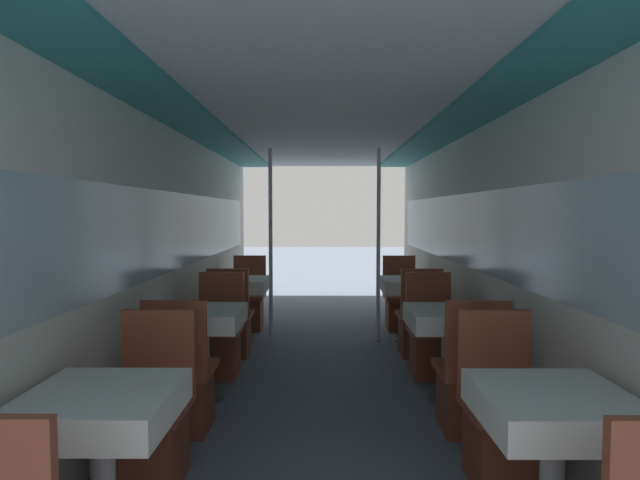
% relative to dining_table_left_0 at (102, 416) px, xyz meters
% --- Properties ---
extents(wall_left, '(0.05, 8.36, 2.22)m').
position_rel_dining_table_left_0_xyz_m(wall_left, '(-0.39, 2.00, 0.53)').
color(wall_left, silver).
rests_on(wall_left, ground_plane).
extents(wall_right, '(0.05, 8.36, 2.22)m').
position_rel_dining_table_left_0_xyz_m(wall_right, '(2.33, 2.00, 0.53)').
color(wall_right, silver).
rests_on(wall_right, ground_plane).
extents(ceiling_panel, '(2.72, 8.36, 0.07)m').
position_rel_dining_table_left_0_xyz_m(ceiling_panel, '(0.97, 2.00, 1.65)').
color(ceiling_panel, silver).
rests_on(ceiling_panel, wall_left).
extents(dining_table_left_0, '(0.62, 0.62, 0.73)m').
position_rel_dining_table_left_0_xyz_m(dining_table_left_0, '(0.00, 0.00, 0.00)').
color(dining_table_left_0, '#4C4C51').
rests_on(dining_table_left_0, ground_plane).
extents(chair_left_far_0, '(0.42, 0.42, 0.93)m').
position_rel_dining_table_left_0_xyz_m(chair_left_far_0, '(0.00, 0.59, -0.33)').
color(chair_left_far_0, brown).
rests_on(chair_left_far_0, ground_plane).
extents(dining_table_left_1, '(0.62, 0.62, 0.73)m').
position_rel_dining_table_left_0_xyz_m(dining_table_left_1, '(0.00, 1.80, 0.00)').
color(dining_table_left_1, '#4C4C51').
rests_on(dining_table_left_1, ground_plane).
extents(chair_left_near_1, '(0.42, 0.42, 0.93)m').
position_rel_dining_table_left_0_xyz_m(chair_left_near_1, '(0.00, 1.21, -0.33)').
color(chair_left_near_1, brown).
rests_on(chair_left_near_1, ground_plane).
extents(chair_left_far_1, '(0.42, 0.42, 0.93)m').
position_rel_dining_table_left_0_xyz_m(chair_left_far_1, '(0.00, 2.39, -0.33)').
color(chair_left_far_1, brown).
rests_on(chair_left_far_1, ground_plane).
extents(dining_table_left_2, '(0.62, 0.62, 0.73)m').
position_rel_dining_table_left_0_xyz_m(dining_table_left_2, '(0.00, 3.60, 0.00)').
color(dining_table_left_2, '#4C4C51').
rests_on(dining_table_left_2, ground_plane).
extents(chair_left_near_2, '(0.42, 0.42, 0.93)m').
position_rel_dining_table_left_0_xyz_m(chair_left_near_2, '(0.00, 3.02, -0.33)').
color(chair_left_near_2, brown).
rests_on(chair_left_near_2, ground_plane).
extents(chair_left_far_2, '(0.42, 0.42, 0.93)m').
position_rel_dining_table_left_0_xyz_m(chair_left_far_2, '(0.00, 4.19, -0.33)').
color(chair_left_far_2, brown).
rests_on(chair_left_far_2, ground_plane).
extents(support_pole_left_2, '(0.04, 0.04, 2.22)m').
position_rel_dining_table_left_0_xyz_m(support_pole_left_2, '(0.35, 3.60, 0.49)').
color(support_pole_left_2, silver).
rests_on(support_pole_left_2, ground_plane).
extents(dining_table_right_0, '(0.62, 0.62, 0.73)m').
position_rel_dining_table_left_0_xyz_m(dining_table_right_0, '(1.94, 0.00, 0.00)').
color(dining_table_right_0, '#4C4C51').
rests_on(dining_table_right_0, ground_plane).
extents(chair_right_far_0, '(0.42, 0.42, 0.93)m').
position_rel_dining_table_left_0_xyz_m(chair_right_far_0, '(1.94, 0.59, -0.33)').
color(chair_right_far_0, brown).
rests_on(chair_right_far_0, ground_plane).
extents(dining_table_right_1, '(0.62, 0.62, 0.73)m').
position_rel_dining_table_left_0_xyz_m(dining_table_right_1, '(1.94, 1.80, 0.00)').
color(dining_table_right_1, '#4C4C51').
rests_on(dining_table_right_1, ground_plane).
extents(chair_right_near_1, '(0.42, 0.42, 0.93)m').
position_rel_dining_table_left_0_xyz_m(chair_right_near_1, '(1.94, 1.21, -0.33)').
color(chair_right_near_1, brown).
rests_on(chair_right_near_1, ground_plane).
extents(chair_right_far_1, '(0.42, 0.42, 0.93)m').
position_rel_dining_table_left_0_xyz_m(chair_right_far_1, '(1.94, 2.39, -0.33)').
color(chair_right_far_1, brown).
rests_on(chair_right_far_1, ground_plane).
extents(dining_table_right_2, '(0.62, 0.62, 0.73)m').
position_rel_dining_table_left_0_xyz_m(dining_table_right_2, '(1.94, 3.60, 0.00)').
color(dining_table_right_2, '#4C4C51').
rests_on(dining_table_right_2, ground_plane).
extents(chair_right_near_2, '(0.42, 0.42, 0.93)m').
position_rel_dining_table_left_0_xyz_m(chair_right_near_2, '(1.94, 3.02, -0.33)').
color(chair_right_near_2, brown).
rests_on(chair_right_near_2, ground_plane).
extents(chair_right_far_2, '(0.42, 0.42, 0.93)m').
position_rel_dining_table_left_0_xyz_m(chair_right_far_2, '(1.94, 4.19, -0.33)').
color(chair_right_far_2, brown).
rests_on(chair_right_far_2, ground_plane).
extents(support_pole_right_2, '(0.04, 0.04, 2.22)m').
position_rel_dining_table_left_0_xyz_m(support_pole_right_2, '(1.59, 3.60, 0.49)').
color(support_pole_right_2, silver).
rests_on(support_pole_right_2, ground_plane).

